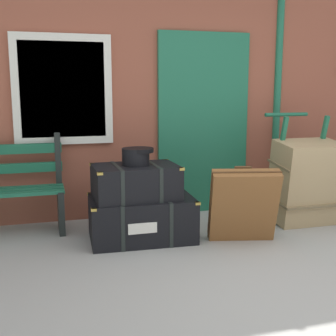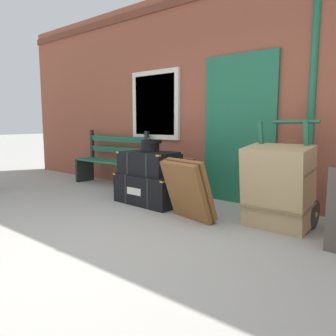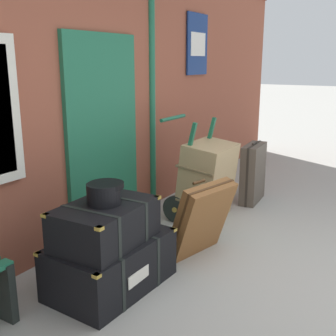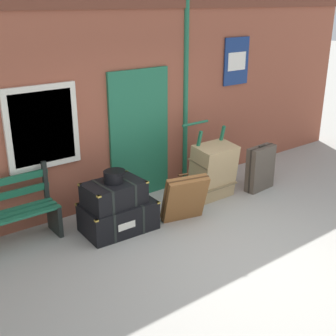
{
  "view_description": "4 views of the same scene",
  "coord_description": "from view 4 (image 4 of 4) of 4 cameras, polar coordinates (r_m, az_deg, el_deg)",
  "views": [
    {
      "loc": [
        -1.71,
        -2.48,
        1.47
      ],
      "look_at": [
        -0.55,
        1.56,
        0.71
      ],
      "focal_mm": 47.49,
      "sensor_mm": 36.0,
      "label": 1
    },
    {
      "loc": [
        2.4,
        -1.85,
        1.16
      ],
      "look_at": [
        -0.61,
        1.74,
        0.51
      ],
      "focal_mm": 35.58,
      "sensor_mm": 36.0,
      "label": 2
    },
    {
      "loc": [
        -3.26,
        -0.38,
        1.83
      ],
      "look_at": [
        0.25,
        1.71,
        0.78
      ],
      "focal_mm": 44.76,
      "sensor_mm": 36.0,
      "label": 3
    },
    {
      "loc": [
        -3.7,
        -3.27,
        3.07
      ],
      "look_at": [
        0.29,
        1.89,
        0.61
      ],
      "focal_mm": 47.53,
      "sensor_mm": 36.0,
      "label": 4
    }
  ],
  "objects": [
    {
      "name": "ground_plane",
      "position": [
        5.82,
        9.35,
        -11.5
      ],
      "size": [
        60.0,
        60.0,
        0.0
      ],
      "primitive_type": "plane",
      "color": "#A3A099"
    },
    {
      "name": "brick_facade",
      "position": [
        7.09,
        -5.45,
        8.58
      ],
      "size": [
        10.4,
        0.35,
        3.2
      ],
      "color": "brown",
      "rests_on": "ground"
    },
    {
      "name": "steamer_trunk_base",
      "position": [
        6.37,
        -6.39,
        -6.15
      ],
      "size": [
        1.04,
        0.7,
        0.43
      ],
      "color": "black",
      "rests_on": "ground"
    },
    {
      "name": "steamer_trunk_middle",
      "position": [
        6.19,
        -6.94,
        -3.24
      ],
      "size": [
        0.82,
        0.57,
        0.33
      ],
      "color": "black",
      "rests_on": "steamer_trunk_base"
    },
    {
      "name": "round_hatbox",
      "position": [
        6.1,
        -6.99,
        -0.99
      ],
      "size": [
        0.3,
        0.28,
        0.16
      ],
      "color": "black",
      "rests_on": "steamer_trunk_middle"
    },
    {
      "name": "porters_trolley",
      "position": [
        7.5,
        4.81,
        -1.35
      ],
      "size": [
        0.71,
        0.64,
        1.19
      ],
      "color": "black",
      "rests_on": "ground"
    },
    {
      "name": "large_brown_trunk",
      "position": [
        7.31,
        5.79,
        -0.37
      ],
      "size": [
        0.7,
        0.54,
        0.93
      ],
      "color": "tan",
      "rests_on": "ground"
    },
    {
      "name": "suitcase_cream",
      "position": [
        7.77,
        11.75,
        -0.02
      ],
      "size": [
        0.59,
        0.24,
        0.81
      ],
      "color": "#51473D",
      "rests_on": "ground"
    },
    {
      "name": "suitcase_olive",
      "position": [
        6.51,
        2.15,
        -3.91
      ],
      "size": [
        0.7,
        0.51,
        0.74
      ],
      "color": "brown",
      "rests_on": "ground"
    }
  ]
}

